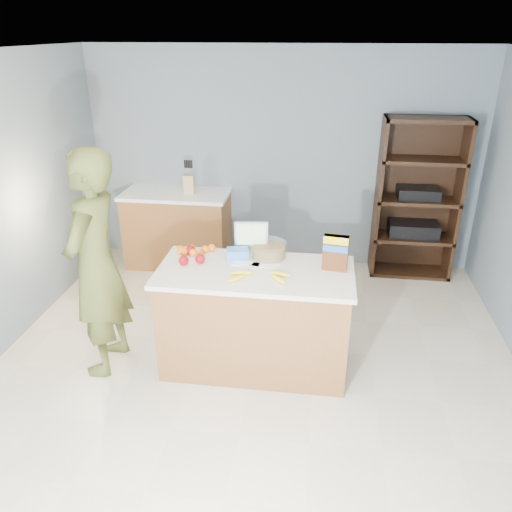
# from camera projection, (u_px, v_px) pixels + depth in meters

# --- Properties ---
(floor) EXTENTS (4.50, 5.00, 0.02)m
(floor) POSITION_uv_depth(u_px,v_px,m) (250.00, 385.00, 4.06)
(floor) COLOR beige
(floor) RESTS_ON ground
(walls) EXTENTS (4.52, 5.02, 2.51)m
(walls) POSITION_uv_depth(u_px,v_px,m) (249.00, 190.00, 3.37)
(walls) COLOR slate
(walls) RESTS_ON ground
(counter_peninsula) EXTENTS (1.56, 0.76, 0.90)m
(counter_peninsula) POSITION_uv_depth(u_px,v_px,m) (255.00, 322.00, 4.15)
(counter_peninsula) COLOR brown
(counter_peninsula) RESTS_ON ground
(back_cabinet) EXTENTS (1.24, 0.62, 0.90)m
(back_cabinet) POSITION_uv_depth(u_px,v_px,m) (178.00, 228.00, 6.00)
(back_cabinet) COLOR brown
(back_cabinet) RESTS_ON ground
(shelving_unit) EXTENTS (0.90, 0.40, 1.80)m
(shelving_unit) POSITION_uv_depth(u_px,v_px,m) (416.00, 201.00, 5.62)
(shelving_unit) COLOR black
(shelving_unit) RESTS_ON ground
(person) EXTENTS (0.46, 0.69, 1.87)m
(person) POSITION_uv_depth(u_px,v_px,m) (96.00, 265.00, 3.94)
(person) COLOR #494F21
(person) RESTS_ON ground
(knife_block) EXTENTS (0.12, 0.10, 0.31)m
(knife_block) POSITION_uv_depth(u_px,v_px,m) (189.00, 183.00, 5.73)
(knife_block) COLOR tan
(knife_block) RESTS_ON back_cabinet
(envelopes) EXTENTS (0.39, 0.16, 0.00)m
(envelopes) POSITION_uv_depth(u_px,v_px,m) (256.00, 265.00, 4.04)
(envelopes) COLOR white
(envelopes) RESTS_ON counter_peninsula
(bananas) EXTENTS (0.48, 0.23, 0.04)m
(bananas) POSITION_uv_depth(u_px,v_px,m) (259.00, 276.00, 3.81)
(bananas) COLOR yellow
(bananas) RESTS_ON counter_peninsula
(apples) EXTENTS (0.21, 0.29, 0.08)m
(apples) POSITION_uv_depth(u_px,v_px,m) (191.00, 257.00, 4.09)
(apples) COLOR maroon
(apples) RESTS_ON counter_peninsula
(oranges) EXTENTS (0.32, 0.22, 0.07)m
(oranges) POSITION_uv_depth(u_px,v_px,m) (194.00, 250.00, 4.22)
(oranges) COLOR orange
(oranges) RESTS_ON counter_peninsula
(blue_carton) EXTENTS (0.20, 0.15, 0.08)m
(blue_carton) POSITION_uv_depth(u_px,v_px,m) (238.00, 253.00, 4.14)
(blue_carton) COLOR blue
(blue_carton) RESTS_ON counter_peninsula
(salad_bowl) EXTENTS (0.30, 0.30, 0.13)m
(salad_bowl) POSITION_uv_depth(u_px,v_px,m) (269.00, 251.00, 4.15)
(salad_bowl) COLOR #267219
(salad_bowl) RESTS_ON counter_peninsula
(tv) EXTENTS (0.28, 0.12, 0.28)m
(tv) POSITION_uv_depth(u_px,v_px,m) (251.00, 235.00, 4.19)
(tv) COLOR silver
(tv) RESTS_ON counter_peninsula
(cereal_box) EXTENTS (0.20, 0.10, 0.29)m
(cereal_box) POSITION_uv_depth(u_px,v_px,m) (336.00, 250.00, 3.89)
(cereal_box) COLOR #592B14
(cereal_box) RESTS_ON counter_peninsula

